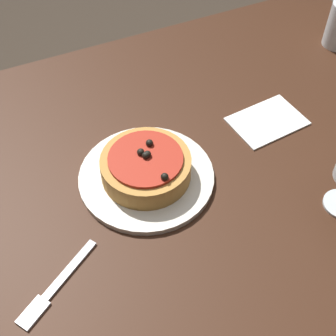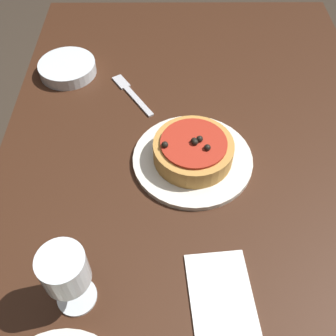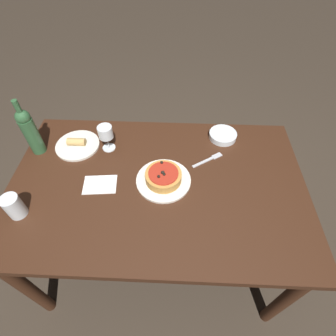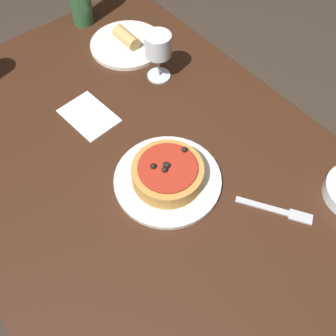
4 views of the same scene
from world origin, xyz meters
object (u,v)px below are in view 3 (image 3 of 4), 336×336
Objects in this scene: wine_bottle at (30,131)px; fork at (209,159)px; water_cup at (14,206)px; side_bowl at (223,135)px; wine_glass at (106,133)px; side_plate at (77,145)px; dinner_plate at (163,180)px; dining_table at (158,194)px; pizza at (163,176)px.

wine_bottle reaches higher than fork.
water_cup is 1.05m from side_bowl.
wine_glass is 0.19m from side_plate.
wine_bottle is 1.94× the size of fork.
wine_glass is 0.63× the size of side_plate.
wine_glass is 0.90× the size of fork.
water_cup is at bearing -82.56° from wine_bottle.
wine_glass is at bearing -2.40° from side_plate.
dinner_plate reaches higher than fork.
dinner_plate is (0.03, 0.01, 0.10)m from dining_table.
side_bowl is 0.19m from fork.
wine_glass is at bearing 52.89° from water_cup.
fork is at bearing 32.03° from dining_table.
pizza is at bearing -14.97° from wine_bottle.
water_cup is (-0.58, -0.19, 0.15)m from dining_table.
water_cup reaches higher than dining_table.
pizza reaches higher than fork.
wine_glass is 0.54m from fork.
side_plate is (0.19, 0.04, -0.12)m from wine_bottle.
side_bowl is at bearing 31.18° from fork.
dining_table is 5.41× the size of dinner_plate.
wine_bottle is at bearing -168.47° from side_plate.
wine_glass is 0.62m from side_bowl.
dining_table is at bearing -135.69° from side_bowl.
pizza is 0.44m from side_bowl.
dining_table is at bearing -27.36° from side_plate.
pizza is at bearing -134.11° from side_bowl.
wine_glass is 0.36m from wine_bottle.
dinner_plate is at bearing -34.82° from wine_glass.
water_cup is at bearing -127.11° from wine_glass.
water_cup is 0.48× the size of side_plate.
side_plate is at bearing 177.60° from wine_glass.
dinner_plate is 1.81× the size of wine_glass.
dinner_plate is 0.69m from wine_bottle.
side_plate is at bearing -172.57° from side_bowl.
wine_bottle is (-0.66, 0.18, 0.13)m from dinner_plate.
wine_bottle reaches higher than side_bowl.
dining_table is 12.65× the size of water_cup.
fork reaches higher than dining_table.
pizza is 1.53× the size of water_cup.
side_plate is (-0.44, 0.23, 0.10)m from dining_table.
side_bowl is at bearing 7.43° from side_plate.
side_bowl is (0.92, 0.52, -0.04)m from water_cup.
wine_glass is at bearing 145.18° from dinner_plate.
water_cup is at bearing 169.85° from fork.
wine_glass is 0.52m from water_cup.
dining_table is 0.31m from fork.
dining_table is at bearing -158.14° from pizza.
wine_bottle is 2.08× the size of side_bowl.
water_cup is (-0.31, -0.41, -0.05)m from wine_glass.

